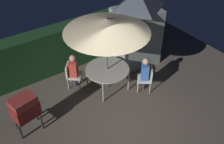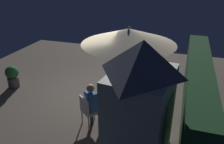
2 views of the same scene
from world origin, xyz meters
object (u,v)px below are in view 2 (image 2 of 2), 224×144
(patio_umbrella, at_px, (129,36))
(chair_far_side, at_px, (89,109))
(person_in_red, at_px, (155,79))
(person_in_blue, at_px, (91,100))
(potted_plant_by_shed, at_px, (13,76))
(garden_shed, at_px, (140,103))
(patio_table, at_px, (127,90))
(bbq_grill, at_px, (139,54))
(chair_near_shed, at_px, (156,86))

(patio_umbrella, bearing_deg, chair_far_side, -38.62)
(person_in_red, xyz_separation_m, person_in_blue, (1.83, -1.47, 0.00))
(person_in_blue, bearing_deg, person_in_red, 141.13)
(chair_far_side, relative_size, potted_plant_by_shed, 1.08)
(garden_shed, xyz_separation_m, person_in_blue, (-0.78, -1.49, -0.66))
(chair_far_side, distance_m, person_in_red, 2.45)
(patio_umbrella, distance_m, potted_plant_by_shed, 4.81)
(patio_table, bearing_deg, chair_far_side, -38.62)
(chair_far_side, xyz_separation_m, person_in_blue, (-0.07, 0.05, 0.26))
(potted_plant_by_shed, distance_m, person_in_blue, 3.83)
(garden_shed, relative_size, bbq_grill, 2.36)
(patio_table, distance_m, bbq_grill, 2.88)
(patio_table, xyz_separation_m, person_in_blue, (0.96, -0.77, 0.04))
(bbq_grill, bearing_deg, potted_plant_by_shed, -57.65)
(chair_near_shed, bearing_deg, bbq_grill, -152.63)
(garden_shed, distance_m, chair_far_side, 1.94)
(patio_umbrella, relative_size, bbq_grill, 2.21)
(patio_table, relative_size, person_in_blue, 1.15)
(patio_table, height_order, potted_plant_by_shed, potted_plant_by_shed)
(potted_plant_by_shed, xyz_separation_m, person_in_blue, (1.19, 3.63, 0.34))
(patio_umbrella, height_order, chair_near_shed, patio_umbrella)
(chair_far_side, bearing_deg, garden_shed, 65.27)
(bbq_grill, xyz_separation_m, chair_near_shed, (1.93, 1.00, -0.33))
(patio_umbrella, distance_m, bbq_grill, 3.26)
(person_in_red, bearing_deg, potted_plant_by_shed, -82.91)
(chair_near_shed, height_order, person_in_red, person_in_red)
(bbq_grill, distance_m, person_in_red, 2.21)
(patio_table, bearing_deg, potted_plant_by_shed, -93.04)
(chair_near_shed, bearing_deg, patio_umbrella, -39.14)
(patio_table, bearing_deg, bbq_grill, -175.23)
(patio_umbrella, bearing_deg, garden_shed, 22.73)
(patio_table, distance_m, patio_umbrella, 1.64)
(patio_umbrella, bearing_deg, person_in_red, 140.86)
(patio_umbrella, distance_m, person_in_blue, 2.02)
(bbq_grill, xyz_separation_m, potted_plant_by_shed, (2.63, -4.16, -0.40))
(bbq_grill, relative_size, person_in_blue, 0.95)
(garden_shed, height_order, person_in_blue, garden_shed)
(bbq_grill, relative_size, chair_near_shed, 1.33)
(chair_far_side, distance_m, person_in_blue, 0.28)
(potted_plant_by_shed, bearing_deg, bbq_grill, 122.35)
(patio_table, distance_m, potted_plant_by_shed, 4.41)
(chair_near_shed, xyz_separation_m, person_in_blue, (1.89, -1.53, 0.26))
(person_in_blue, bearing_deg, chair_near_shed, 141.12)
(chair_near_shed, bearing_deg, potted_plant_by_shed, -82.25)
(person_in_red, bearing_deg, patio_umbrella, -39.14)
(person_in_red, bearing_deg, chair_near_shed, 140.86)
(person_in_blue, bearing_deg, patio_table, 141.38)
(patio_table, distance_m, person_in_red, 1.12)
(garden_shed, height_order, bbq_grill, garden_shed)
(patio_umbrella, height_order, person_in_blue, patio_umbrella)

